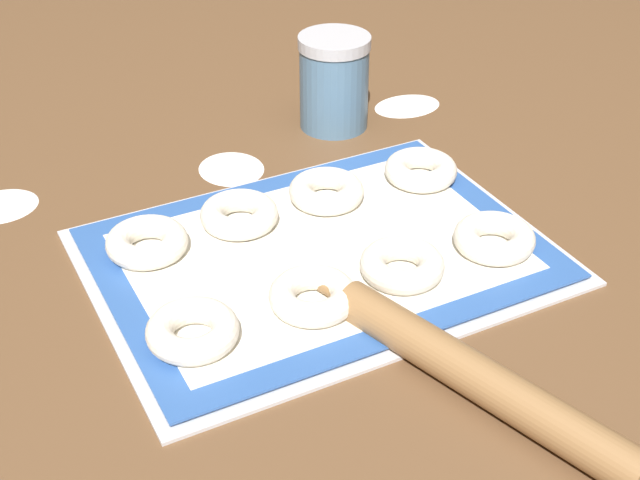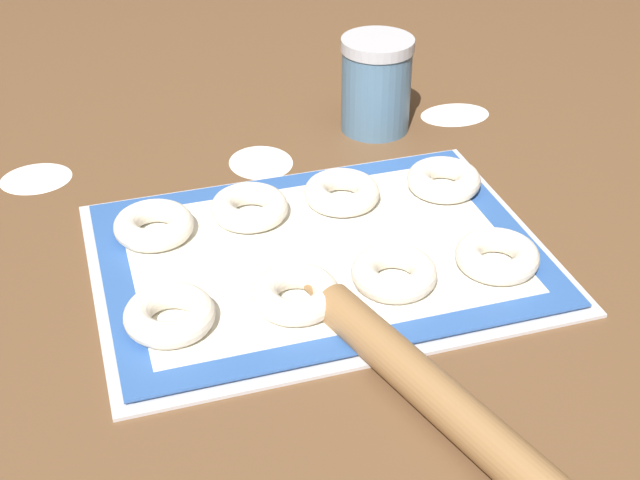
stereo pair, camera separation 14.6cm
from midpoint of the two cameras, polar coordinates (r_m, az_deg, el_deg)
The scene contains 16 objects.
ground_plane at distance 1.00m, azimuth 3.64°, elevation -1.54°, with size 2.80×2.80×0.00m, color brown.
baking_tray at distance 1.00m, azimuth 4.17°, elevation -1.21°, with size 0.50×0.37×0.01m.
baking_mat at distance 1.00m, azimuth 4.18°, elevation -0.95°, with size 0.48×0.35×0.00m.
bagel_front_far_left at distance 0.88m, azimuth -4.99°, elevation -5.05°, with size 0.09×0.09×0.03m.
bagel_front_mid_left at distance 0.91m, azimuth 3.03°, elevation -3.71°, with size 0.09×0.09×0.03m.
bagel_front_mid_right at distance 0.95m, azimuth 9.17°, elevation -2.32°, with size 0.09×0.09×0.03m.
bagel_front_far_right at distance 0.99m, azimuth 15.44°, elevation -1.20°, with size 0.09×0.09×0.03m.
bagel_back_far_left at distance 1.02m, azimuth -6.62°, elevation 0.75°, with size 0.09×0.09×0.03m.
bagel_back_mid_left at distance 1.04m, azimuth -0.58°, elevation 1.92°, with size 0.09×0.09×0.03m.
bagel_back_mid_right at distance 1.07m, azimuth 5.29°, elevation 2.88°, with size 0.09×0.09×0.03m.
bagel_back_far_right at distance 1.12m, azimuth 11.65°, elevation 3.63°, with size 0.09×0.09×0.03m.
flour_canister at distance 1.25m, azimuth 6.99°, elevation 9.74°, with size 0.10×0.10×0.13m.
rolling_pin at distance 0.82m, azimuth 12.70°, elevation -10.03°, with size 0.14×0.41×0.04m.
flour_patch_near at distance 1.34m, azimuth 11.77°, elevation 7.78°, with size 0.10×0.07×0.00m.
flour_patch_far at distance 1.18m, azimuth -0.19°, elevation 4.91°, with size 0.08×0.09×0.00m.
flour_patch_side at distance 1.18m, azimuth -14.45°, elevation 3.72°, with size 0.09×0.08×0.00m.
Camera 2 is at (-0.23, -0.78, 0.58)m, focal length 50.00 mm.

